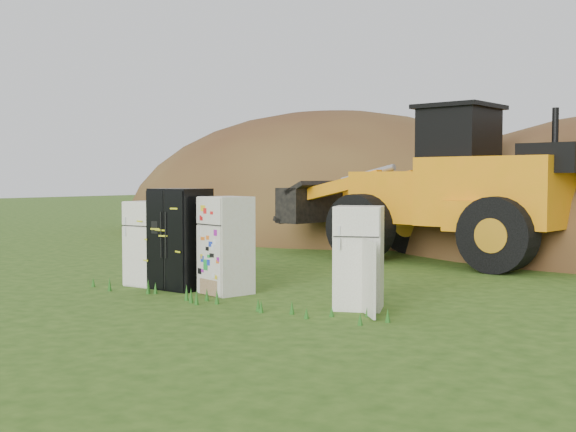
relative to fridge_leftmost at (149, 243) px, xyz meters
The scene contains 8 objects.
ground 2.50m from the fridge_leftmost, ahead, with size 120.00×120.00×0.00m, color #294A13.
fridge_leftmost is the anchor object (origin of this frame).
fridge_black_side 0.82m from the fridge_leftmost, ahead, with size 1.00×0.79×1.92m, color black, non-canonical shape.
fridge_sticker 1.91m from the fridge_leftmost, ahead, with size 0.79×0.73×1.78m, color silver, non-canonical shape.
fridge_open_door 4.65m from the fridge_leftmost, ahead, with size 0.75×0.70×1.66m, color white, non-canonical shape.
wheel_loader 7.81m from the fridge_leftmost, 69.96° to the left, with size 8.14×3.30×3.94m, color orange, non-canonical shape.
dirt_mound_left 14.80m from the fridge_leftmost, 107.25° to the left, with size 17.84×13.38×9.45m, color #452516.
dirt_mound_back 17.44m from the fridge_leftmost, 79.36° to the left, with size 20.35×13.57×6.86m, color #452516.
Camera 1 is at (7.83, -10.21, 2.11)m, focal length 45.00 mm.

